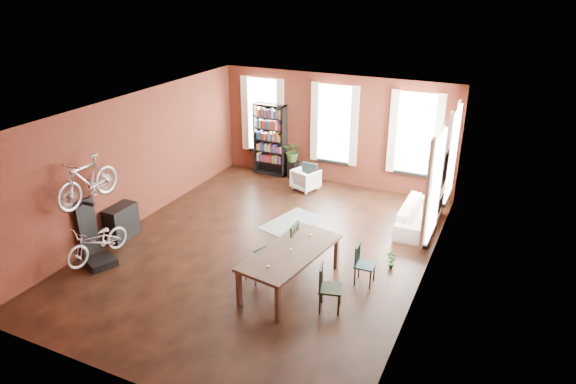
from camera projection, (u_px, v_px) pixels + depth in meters
The scene contains 19 objects.
room at pixel (285, 153), 11.21m from camera, with size 9.00×9.04×3.22m.
dining_table at pixel (291, 268), 10.14m from camera, with size 1.05×2.31×0.79m, color brown.
dining_chair_a at pixel (256, 263), 10.32m from camera, with size 0.37×0.37×0.80m, color #173133.
dining_chair_b at pixel (286, 244), 10.83m from camera, with size 0.46×0.46×1.00m, color black.
dining_chair_c at pixel (330, 288), 9.39m from camera, with size 0.42×0.42×0.91m, color black.
dining_chair_d at pixel (365, 265), 10.20m from camera, with size 0.39×0.39×0.84m, color #163230.
bookshelf at pixel (270, 140), 15.56m from camera, with size 1.00×0.32×2.20m, color black.
white_armchair at pixel (306, 178), 14.72m from camera, with size 0.66×0.62×0.68m, color silver.
cream_sofa at pixel (420, 212), 12.49m from camera, with size 2.08×0.61×0.81m, color beige.
striped_rug at pixel (293, 223), 12.83m from camera, with size 0.98×1.57×0.01m, color black.
bike_trainer at pixel (101, 262), 10.96m from camera, with size 0.55×0.55×0.16m, color black.
bike_wall_rack at pixel (87, 227), 11.20m from camera, with size 0.16×0.60×1.30m, color black.
console_table at pixel (121, 222), 12.00m from camera, with size 0.40×0.80×0.80m, color black.
plant_stand at pixel (293, 169), 15.59m from camera, with size 0.27×0.27×0.53m, color black.
plant_by_sofa at pixel (438, 209), 13.25m from camera, with size 0.37×0.67×0.30m, color #285723.
plant_small at pixel (391, 265), 10.85m from camera, with size 0.21×0.40×0.14m, color #2D5823.
bicycle_floor at pixel (95, 226), 10.67m from camera, with size 0.52×0.79×1.50m, color beige.
bicycle_hung at pixel (85, 165), 10.52m from camera, with size 0.47×1.00×1.66m, color #A5A8AD.
plant_on_stand at pixel (293, 153), 15.38m from camera, with size 0.58×0.64×0.50m, color #355723.
Camera 1 is at (4.82, -8.98, 5.78)m, focal length 32.00 mm.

